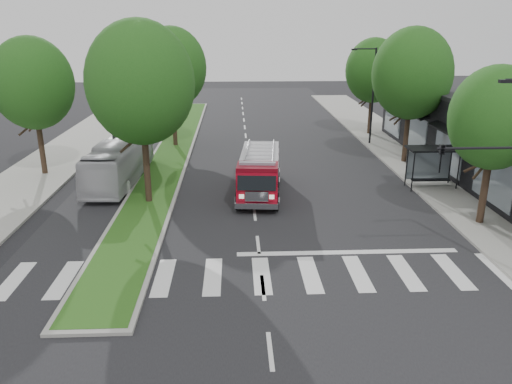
# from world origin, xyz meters

# --- Properties ---
(ground) EXTENTS (140.00, 140.00, 0.00)m
(ground) POSITION_xyz_m (0.00, 0.00, 0.00)
(ground) COLOR black
(ground) RESTS_ON ground
(sidewalk_right) EXTENTS (5.00, 80.00, 0.15)m
(sidewalk_right) POSITION_xyz_m (12.50, 10.00, 0.07)
(sidewalk_right) COLOR gray
(sidewalk_right) RESTS_ON ground
(sidewalk_left) EXTENTS (5.00, 80.00, 0.15)m
(sidewalk_left) POSITION_xyz_m (-14.50, 10.00, 0.07)
(sidewalk_left) COLOR gray
(sidewalk_left) RESTS_ON ground
(median) EXTENTS (3.00, 50.00, 0.15)m
(median) POSITION_xyz_m (-6.00, 18.00, 0.08)
(median) COLOR gray
(median) RESTS_ON ground
(storefront_row) EXTENTS (8.00, 30.00, 5.00)m
(storefront_row) POSITION_xyz_m (17.00, 10.00, 2.50)
(storefront_row) COLOR black
(storefront_row) RESTS_ON ground
(bus_shelter) EXTENTS (3.20, 1.60, 2.61)m
(bus_shelter) POSITION_xyz_m (11.20, 8.15, 2.04)
(bus_shelter) COLOR black
(bus_shelter) RESTS_ON ground
(tree_right_near) EXTENTS (4.40, 4.40, 8.05)m
(tree_right_near) POSITION_xyz_m (11.50, 2.00, 5.51)
(tree_right_near) COLOR black
(tree_right_near) RESTS_ON ground
(tree_right_mid) EXTENTS (5.60, 5.60, 9.72)m
(tree_right_mid) POSITION_xyz_m (11.50, 14.00, 6.49)
(tree_right_mid) COLOR black
(tree_right_mid) RESTS_ON ground
(tree_right_far) EXTENTS (5.00, 5.00, 8.73)m
(tree_right_far) POSITION_xyz_m (11.50, 24.00, 5.84)
(tree_right_far) COLOR black
(tree_right_far) RESTS_ON ground
(tree_median_near) EXTENTS (5.80, 5.80, 10.16)m
(tree_median_near) POSITION_xyz_m (-6.00, 6.00, 6.81)
(tree_median_near) COLOR black
(tree_median_near) RESTS_ON ground
(tree_median_far) EXTENTS (5.60, 5.60, 9.72)m
(tree_median_far) POSITION_xyz_m (-6.00, 20.00, 6.49)
(tree_median_far) COLOR black
(tree_median_far) RESTS_ON ground
(tree_left_mid) EXTENTS (5.20, 5.20, 9.16)m
(tree_left_mid) POSITION_xyz_m (-14.00, 12.00, 6.16)
(tree_left_mid) COLOR black
(tree_left_mid) RESTS_ON ground
(streetlight_right_far) EXTENTS (2.11, 0.20, 8.00)m
(streetlight_right_far) POSITION_xyz_m (10.35, 20.00, 4.48)
(streetlight_right_far) COLOR black
(streetlight_right_far) RESTS_ON ground
(fire_engine) EXTENTS (3.02, 7.92, 2.68)m
(fire_engine) POSITION_xyz_m (0.44, 7.58, 1.29)
(fire_engine) COLOR #660510
(fire_engine) RESTS_ON ground
(city_bus) EXTENTS (2.80, 10.06, 2.78)m
(city_bus) POSITION_xyz_m (-8.50, 10.38, 1.39)
(city_bus) COLOR #B9B9BE
(city_bus) RESTS_ON ground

